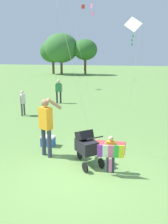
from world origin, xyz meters
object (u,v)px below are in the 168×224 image
at_px(stroller, 86,144).
at_px(person_red_shirt, 59,89).
at_px(person_adult_flyer, 46,122).
at_px(kite_green_novelty, 133,28).
at_px(person_sitting_far, 23,101).
at_px(picnic_blanket, 106,147).
at_px(cooler_box, 48,141).
at_px(child_with_butterfly_kite, 111,151).

bearing_deg(stroller, person_red_shirt, 114.26).
bearing_deg(person_adult_flyer, stroller, -12.14).
height_order(kite_green_novelty, person_sitting_far, kite_green_novelty).
bearing_deg(person_sitting_far, picnic_blanket, -33.91).
bearing_deg(stroller, picnic_blanket, 74.48).
relative_size(person_red_shirt, cooler_box, 3.38).
distance_m(person_sitting_far, cooler_box, 4.55).
bearing_deg(person_red_shirt, person_sitting_far, -102.67).
bearing_deg(person_sitting_far, cooler_box, -52.00).
relative_size(kite_green_novelty, person_red_shirt, 3.33).
height_order(child_with_butterfly_kite, person_red_shirt, person_red_shirt).
bearing_deg(picnic_blanket, person_sitting_far, 146.09).
relative_size(kite_green_novelty, picnic_blanket, 3.99).
height_order(kite_green_novelty, cooler_box, kite_green_novelty).
bearing_deg(kite_green_novelty, picnic_blanket, -94.95).
relative_size(child_with_butterfly_kite, person_sitting_far, 0.80).
height_order(stroller, kite_green_novelty, kite_green_novelty).
xyz_separation_m(child_with_butterfly_kite, person_adult_flyer, (-2.04, 0.63, 0.47)).
bearing_deg(child_with_butterfly_kite, stroller, 154.61).
xyz_separation_m(kite_green_novelty, person_sitting_far, (-5.27, -2.67, -3.69)).
bearing_deg(stroller, kite_green_novelty, 82.94).
distance_m(person_adult_flyer, person_red_shirt, 8.06).
relative_size(picnic_blanket, cooler_box, 2.83).
relative_size(person_sitting_far, picnic_blanket, 1.02).
relative_size(child_with_butterfly_kite, stroller, 1.00).
height_order(person_sitting_far, picnic_blanket, person_sitting_far).
xyz_separation_m(child_with_butterfly_kite, kite_green_novelty, (0.17, 7.64, 3.84)).
relative_size(child_with_butterfly_kite, kite_green_novelty, 0.20).
relative_size(person_adult_flyer, stroller, 1.82).
relative_size(stroller, cooler_box, 2.30).
bearing_deg(stroller, person_adult_flyer, 167.86).
distance_m(child_with_butterfly_kite, cooler_box, 2.75).
bearing_deg(kite_green_novelty, child_with_butterfly_kite, -91.25).
xyz_separation_m(person_red_shirt, person_sitting_far, (-0.76, -3.38, -0.13)).
bearing_deg(kite_green_novelty, cooler_box, -111.79).
bearing_deg(cooler_box, person_red_shirt, 106.22).
relative_size(person_adult_flyer, kite_green_novelty, 0.37).
distance_m(person_red_shirt, person_sitting_far, 3.47).
xyz_separation_m(stroller, cooler_box, (-1.59, 1.06, -0.43)).
xyz_separation_m(person_red_shirt, cooler_box, (2.02, -6.94, -0.72)).
xyz_separation_m(kite_green_novelty, picnic_blanket, (-0.51, -5.87, -4.44)).
bearing_deg(person_red_shirt, stroller, -65.74).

